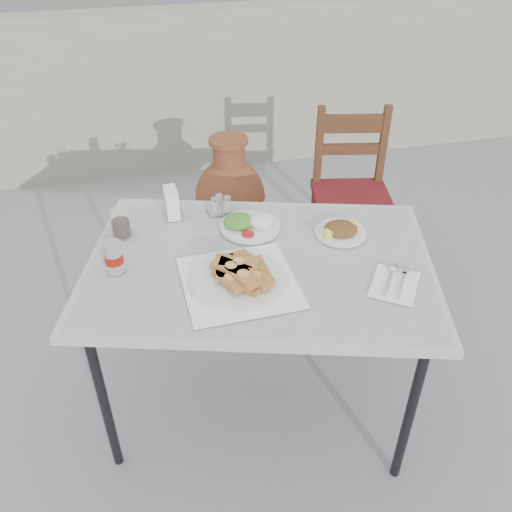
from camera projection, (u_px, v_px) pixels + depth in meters
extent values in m
plane|color=gray|center=(267.00, 395.00, 2.55)|extent=(80.00, 80.00, 0.00)
cylinder|color=black|center=(104.00, 403.00, 2.05)|extent=(0.04, 0.04, 0.75)
cylinder|color=black|center=(410.00, 415.00, 2.00)|extent=(0.04, 0.04, 0.75)
cylinder|color=black|center=(145.00, 283.00, 2.63)|extent=(0.04, 0.04, 0.75)
cylinder|color=black|center=(382.00, 290.00, 2.59)|extent=(0.04, 0.04, 0.75)
cube|color=white|center=(260.00, 265.00, 2.08)|extent=(1.51, 1.22, 0.03)
cube|color=white|center=(260.00, 261.00, 2.07)|extent=(1.46, 1.16, 0.01)
cube|color=white|center=(239.00, 282.00, 1.96)|extent=(0.42, 0.42, 0.00)
cylinder|color=white|center=(239.00, 280.00, 1.95)|extent=(0.36, 0.36, 0.02)
cylinder|color=white|center=(239.00, 281.00, 1.95)|extent=(0.37, 0.37, 0.01)
cylinder|color=white|center=(250.00, 227.00, 2.25)|extent=(0.25, 0.25, 0.01)
ellipsoid|color=white|center=(261.00, 221.00, 2.23)|extent=(0.10, 0.10, 0.06)
ellipsoid|color=#307621|center=(239.00, 221.00, 2.23)|extent=(0.13, 0.11, 0.05)
cylinder|color=red|center=(248.00, 234.00, 2.18)|extent=(0.05, 0.05, 0.01)
cylinder|color=white|center=(340.00, 233.00, 2.21)|extent=(0.21, 0.21, 0.01)
ellipsoid|color=#296318|center=(341.00, 229.00, 2.20)|extent=(0.14, 0.13, 0.04)
cylinder|color=#ECEF41|center=(328.00, 234.00, 2.16)|extent=(0.05, 0.04, 0.04)
cylinder|color=#ECEF41|center=(355.00, 224.00, 2.23)|extent=(0.05, 0.04, 0.04)
cylinder|color=silver|center=(114.00, 257.00, 1.98)|extent=(0.07, 0.07, 0.13)
cylinder|color=#A31B0B|center=(114.00, 258.00, 1.98)|extent=(0.07, 0.07, 0.04)
cylinder|color=silver|center=(111.00, 244.00, 1.94)|extent=(0.06, 0.06, 0.00)
cylinder|color=white|center=(121.00, 223.00, 2.17)|extent=(0.08, 0.08, 0.11)
cylinder|color=black|center=(121.00, 228.00, 2.19)|extent=(0.07, 0.07, 0.07)
cube|color=white|center=(172.00, 203.00, 2.29)|extent=(0.06, 0.11, 0.12)
cube|color=blue|center=(179.00, 204.00, 2.31)|extent=(0.02, 0.05, 0.07)
cube|color=silver|center=(220.00, 209.00, 2.36)|extent=(0.11, 0.09, 0.01)
cylinder|color=white|center=(215.00, 205.00, 2.31)|extent=(0.03, 0.03, 0.07)
cylinder|color=white|center=(227.00, 203.00, 2.32)|extent=(0.03, 0.03, 0.07)
cylinder|color=silver|center=(219.00, 200.00, 2.35)|extent=(0.03, 0.03, 0.05)
cube|color=white|center=(395.00, 285.00, 1.95)|extent=(0.25, 0.26, 0.00)
cube|color=silver|center=(389.00, 282.00, 1.95)|extent=(0.10, 0.14, 0.00)
ellipsoid|color=silver|center=(393.00, 267.00, 2.02)|extent=(0.04, 0.05, 0.01)
cube|color=silver|center=(401.00, 285.00, 1.94)|extent=(0.10, 0.14, 0.00)
cube|color=silver|center=(405.00, 270.00, 2.00)|extent=(0.05, 0.05, 0.00)
cube|color=#3E2511|center=(321.00, 255.00, 3.07)|extent=(0.05, 0.05, 0.46)
cube|color=#3E2511|center=(385.00, 254.00, 3.07)|extent=(0.05, 0.05, 0.46)
cube|color=#3E2511|center=(313.00, 221.00, 3.36)|extent=(0.05, 0.05, 0.46)
cube|color=#3E2511|center=(372.00, 220.00, 3.37)|extent=(0.05, 0.05, 0.46)
cube|color=maroon|center=(352.00, 200.00, 3.07)|extent=(0.50, 0.50, 0.05)
cube|color=#3E2511|center=(319.00, 149.00, 3.08)|extent=(0.05, 0.05, 0.51)
cube|color=#3E2511|center=(382.00, 149.00, 3.08)|extent=(0.05, 0.05, 0.51)
cube|color=#3E2511|center=(354.00, 124.00, 2.99)|extent=(0.40, 0.11, 0.10)
cube|color=#3E2511|center=(351.00, 149.00, 3.08)|extent=(0.40, 0.11, 0.06)
cylinder|color=brown|center=(232.00, 244.00, 3.49)|extent=(0.33, 0.33, 0.08)
ellipsoid|color=brown|center=(230.00, 201.00, 3.30)|extent=(0.43, 0.43, 0.54)
cylinder|color=#C7B691|center=(230.00, 201.00, 3.30)|extent=(0.44, 0.44, 0.06)
cylinder|color=brown|center=(229.00, 156.00, 3.12)|extent=(0.19, 0.19, 0.17)
cylinder|color=brown|center=(228.00, 141.00, 3.07)|extent=(0.23, 0.23, 0.03)
cube|color=#9E9984|center=(189.00, 92.00, 4.16)|extent=(6.00, 0.25, 1.20)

